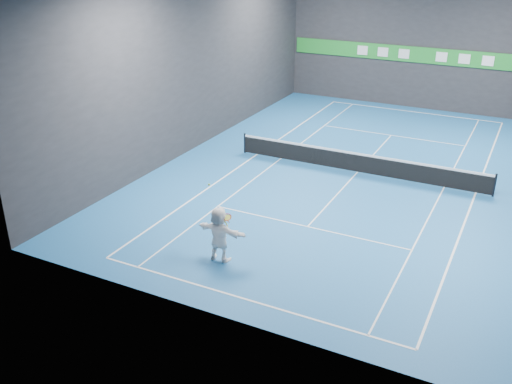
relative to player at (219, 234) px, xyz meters
The scene contains 18 objects.
ground 10.35m from the player, 79.80° to the left, with size 26.00×26.00×0.00m, color #1C5C9B.
wall_back 23.47m from the player, 85.49° to the left, with size 18.00×0.10×9.00m, color #28272A.
wall_front 4.86m from the player, 57.52° to the right, with size 18.00×0.10×9.00m, color #28272A.
wall_left 12.90m from the player, 125.30° to the left, with size 0.10×26.00×9.00m, color #28272A.
baseline_near 2.73m from the player, 43.89° to the right, with size 10.98×0.08×0.01m, color white.
baseline_far 22.12m from the player, 85.27° to the left, with size 10.98×0.08×0.01m, color white.
sideline_doubles_left 10.83m from the player, 109.89° to the left, with size 0.08×23.78×0.01m, color white.
sideline_doubles_right 12.54m from the player, 54.19° to the left, with size 0.08×23.78×0.01m, color white.
sideline_singles_left 10.44m from the player, 102.71° to the left, with size 0.06×23.78×0.01m, color white.
sideline_singles_right 11.79m from the player, 59.66° to the left, with size 0.06×23.78×0.01m, color white.
service_line_near 4.28m from the player, 63.99° to the left, with size 8.23×0.06×0.01m, color white.
service_line_far 16.67m from the player, 83.71° to the left, with size 8.23×0.06×0.01m, color white.
center_service_line 10.35m from the player, 79.80° to the left, with size 0.06×12.80×0.01m, color white.
player is the anchor object (origin of this frame).
tennis_ball 1.86m from the player, behind, with size 0.07×0.07×0.07m, color #CFFA29.
tennis_net 10.31m from the player, 79.80° to the left, with size 12.50×0.10×1.07m.
sponsor_banner 23.28m from the player, 85.48° to the left, with size 17.64×0.11×1.00m.
tennis_racket 0.73m from the player, ahead, with size 0.43×0.39×0.49m.
Camera 1 is at (7.23, -25.16, 10.44)m, focal length 40.00 mm.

